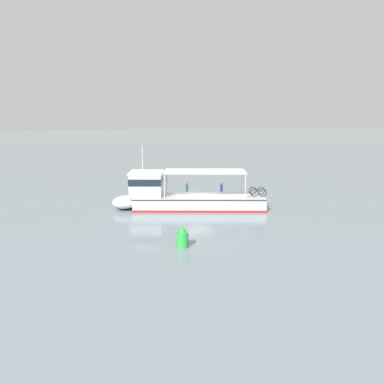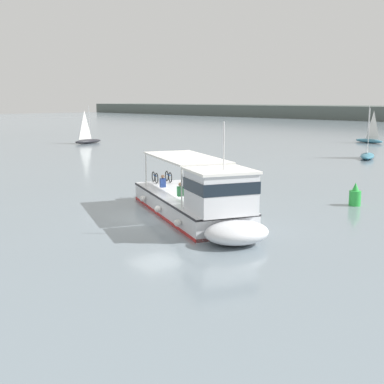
% 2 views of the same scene
% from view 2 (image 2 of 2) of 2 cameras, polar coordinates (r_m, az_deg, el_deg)
% --- Properties ---
extents(ground_plane, '(400.00, 400.00, 0.00)m').
position_cam_2_polar(ground_plane, '(27.31, -4.24, -2.96)').
color(ground_plane, gray).
extents(ferry_main, '(12.91, 7.75, 5.32)m').
position_cam_2_polar(ferry_main, '(26.28, 0.77, -1.20)').
color(ferry_main, silver).
rests_on(ferry_main, ground).
extents(sailboat_near_starboard, '(3.33, 4.93, 5.40)m').
position_cam_2_polar(sailboat_near_starboard, '(57.82, 19.16, 4.10)').
color(sailboat_near_starboard, teal).
rests_on(sailboat_near_starboard, ground).
extents(sailboat_far_right, '(4.99, 2.41, 5.40)m').
position_cam_2_polar(sailboat_far_right, '(79.19, 19.36, 5.63)').
color(sailboat_far_right, teal).
rests_on(sailboat_far_right, ground).
extents(sailboat_mid_channel, '(2.28, 4.98, 5.40)m').
position_cam_2_polar(sailboat_mid_channel, '(75.35, -11.65, 5.79)').
color(sailboat_mid_channel, '#232328').
rests_on(sailboat_mid_channel, ground).
extents(channel_buoy, '(0.70, 0.70, 1.40)m').
position_cam_2_polar(channel_buoy, '(31.92, 17.89, -0.46)').
color(channel_buoy, green).
rests_on(channel_buoy, ground).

